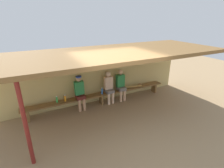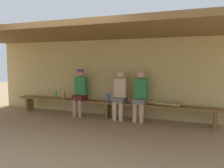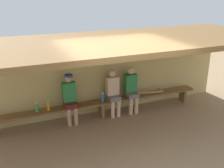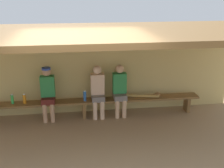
{
  "view_description": "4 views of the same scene",
  "coord_description": "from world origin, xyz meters",
  "px_view_note": "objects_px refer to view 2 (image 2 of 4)",
  "views": [
    {
      "loc": [
        -2.46,
        -4.34,
        3.4
      ],
      "look_at": [
        0.45,
        1.45,
        0.84
      ],
      "focal_mm": 27.6,
      "sensor_mm": 36.0,
      "label": 1
    },
    {
      "loc": [
        2.41,
        -4.25,
        1.56
      ],
      "look_at": [
        0.2,
        1.36,
        0.98
      ],
      "focal_mm": 36.53,
      "sensor_mm": 36.0,
      "label": 2
    },
    {
      "loc": [
        -2.31,
        -4.84,
        3.47
      ],
      "look_at": [
        0.21,
        1.28,
        1.04
      ],
      "focal_mm": 42.94,
      "sensor_mm": 36.0,
      "label": 3
    },
    {
      "loc": [
        -0.17,
        -5.03,
        3.15
      ],
      "look_at": [
        0.71,
        1.44,
        0.9
      ],
      "focal_mm": 44.86,
      "sensor_mm": 36.0,
      "label": 4
    }
  ],
  "objects_px": {
    "bench": "(108,104)",
    "water_bottle_blue": "(56,94)",
    "player_near_post": "(140,94)",
    "water_bottle_green": "(64,95)",
    "baseball_bat": "(163,104)",
    "player_in_white": "(120,93)",
    "player_in_blue": "(80,90)",
    "baseball_glove_tan": "(179,104)",
    "water_bottle_clear": "(108,97)"
  },
  "relations": [
    {
      "from": "water_bottle_clear",
      "to": "baseball_glove_tan",
      "type": "bearing_deg",
      "value": 1.79
    },
    {
      "from": "player_in_white",
      "to": "player_in_blue",
      "type": "bearing_deg",
      "value": 179.98
    },
    {
      "from": "player_in_blue",
      "to": "baseball_glove_tan",
      "type": "xyz_separation_m",
      "value": [
        2.79,
        0.02,
        -0.24
      ]
    },
    {
      "from": "player_in_white",
      "to": "player_near_post",
      "type": "height_order",
      "value": "same"
    },
    {
      "from": "bench",
      "to": "baseball_glove_tan",
      "type": "distance_m",
      "value": 1.92
    },
    {
      "from": "water_bottle_blue",
      "to": "water_bottle_clear",
      "type": "relative_size",
      "value": 0.91
    },
    {
      "from": "player_in_blue",
      "to": "water_bottle_blue",
      "type": "height_order",
      "value": "player_in_blue"
    },
    {
      "from": "baseball_glove_tan",
      "to": "bench",
      "type": "bearing_deg",
      "value": 122.0
    },
    {
      "from": "baseball_glove_tan",
      "to": "water_bottle_clear",
      "type": "bearing_deg",
      "value": 123.19
    },
    {
      "from": "baseball_bat",
      "to": "baseball_glove_tan",
      "type": "bearing_deg",
      "value": 14.61
    },
    {
      "from": "water_bottle_clear",
      "to": "baseball_glove_tan",
      "type": "distance_m",
      "value": 1.89
    },
    {
      "from": "baseball_glove_tan",
      "to": "water_bottle_blue",
      "type": "bearing_deg",
      "value": 121.41
    },
    {
      "from": "player_in_white",
      "to": "baseball_bat",
      "type": "xyz_separation_m",
      "value": [
        1.17,
        -0.0,
        -0.24
      ]
    },
    {
      "from": "player_in_white",
      "to": "player_in_blue",
      "type": "xyz_separation_m",
      "value": [
        -1.23,
        0.0,
        0.02
      ]
    },
    {
      "from": "water_bottle_clear",
      "to": "baseball_bat",
      "type": "relative_size",
      "value": 0.33
    },
    {
      "from": "water_bottle_clear",
      "to": "player_in_blue",
      "type": "bearing_deg",
      "value": 177.3
    },
    {
      "from": "player_in_blue",
      "to": "water_bottle_blue",
      "type": "relative_size",
      "value": 5.38
    },
    {
      "from": "player_near_post",
      "to": "baseball_glove_tan",
      "type": "xyz_separation_m",
      "value": [
        1.0,
        0.02,
        -0.22
      ]
    },
    {
      "from": "bench",
      "to": "water_bottle_clear",
      "type": "relative_size",
      "value": 21.89
    },
    {
      "from": "bench",
      "to": "baseball_bat",
      "type": "relative_size",
      "value": 7.27
    },
    {
      "from": "player_near_post",
      "to": "player_in_blue",
      "type": "relative_size",
      "value": 0.99
    },
    {
      "from": "player_near_post",
      "to": "water_bottle_blue",
      "type": "height_order",
      "value": "player_near_post"
    },
    {
      "from": "player_near_post",
      "to": "player_in_blue",
      "type": "xyz_separation_m",
      "value": [
        -1.79,
        0.0,
        0.02
      ]
    },
    {
      "from": "bench",
      "to": "baseball_glove_tan",
      "type": "relative_size",
      "value": 25.0
    },
    {
      "from": "player_in_white",
      "to": "water_bottle_clear",
      "type": "height_order",
      "value": "player_in_white"
    },
    {
      "from": "bench",
      "to": "baseball_bat",
      "type": "xyz_separation_m",
      "value": [
        1.53,
        -0.0,
        0.11
      ]
    },
    {
      "from": "player_in_blue",
      "to": "baseball_glove_tan",
      "type": "bearing_deg",
      "value": 0.34
    },
    {
      "from": "bench",
      "to": "baseball_glove_tan",
      "type": "xyz_separation_m",
      "value": [
        1.92,
        0.02,
        0.12
      ]
    },
    {
      "from": "player_in_blue",
      "to": "water_bottle_clear",
      "type": "xyz_separation_m",
      "value": [
        0.9,
        -0.04,
        -0.16
      ]
    },
    {
      "from": "player_in_blue",
      "to": "baseball_bat",
      "type": "distance_m",
      "value": 2.42
    },
    {
      "from": "player_in_blue",
      "to": "water_bottle_green",
      "type": "xyz_separation_m",
      "value": [
        -0.57,
        -0.0,
        -0.17
      ]
    },
    {
      "from": "water_bottle_green",
      "to": "baseball_bat",
      "type": "relative_size",
      "value": 0.3
    },
    {
      "from": "baseball_glove_tan",
      "to": "player_near_post",
      "type": "bearing_deg",
      "value": 122.38
    },
    {
      "from": "water_bottle_blue",
      "to": "player_in_white",
      "type": "bearing_deg",
      "value": -0.46
    },
    {
      "from": "player_near_post",
      "to": "baseball_glove_tan",
      "type": "distance_m",
      "value": 1.02
    },
    {
      "from": "bench",
      "to": "baseball_bat",
      "type": "bearing_deg",
      "value": -0.0
    },
    {
      "from": "baseball_bat",
      "to": "water_bottle_clear",
      "type": "bearing_deg",
      "value": -166.89
    },
    {
      "from": "player_near_post",
      "to": "water_bottle_green",
      "type": "relative_size",
      "value": 5.41
    },
    {
      "from": "bench",
      "to": "water_bottle_blue",
      "type": "xyz_separation_m",
      "value": [
        -1.73,
        0.02,
        0.19
      ]
    },
    {
      "from": "water_bottle_blue",
      "to": "baseball_glove_tan",
      "type": "bearing_deg",
      "value": 0.0
    },
    {
      "from": "bench",
      "to": "player_in_white",
      "type": "bearing_deg",
      "value": 0.49
    },
    {
      "from": "bench",
      "to": "water_bottle_clear",
      "type": "xyz_separation_m",
      "value": [
        0.03,
        -0.04,
        0.2
      ]
    },
    {
      "from": "water_bottle_clear",
      "to": "baseball_bat",
      "type": "bearing_deg",
      "value": 1.48
    },
    {
      "from": "bench",
      "to": "player_near_post",
      "type": "relative_size",
      "value": 4.49
    },
    {
      "from": "water_bottle_blue",
      "to": "baseball_bat",
      "type": "bearing_deg",
      "value": -0.35
    },
    {
      "from": "player_near_post",
      "to": "baseball_bat",
      "type": "height_order",
      "value": "player_near_post"
    },
    {
      "from": "player_in_blue",
      "to": "water_bottle_blue",
      "type": "bearing_deg",
      "value": 178.92
    },
    {
      "from": "bench",
      "to": "baseball_glove_tan",
      "type": "height_order",
      "value": "baseball_glove_tan"
    },
    {
      "from": "player_in_white",
      "to": "player_in_blue",
      "type": "height_order",
      "value": "player_in_blue"
    },
    {
      "from": "water_bottle_blue",
      "to": "water_bottle_clear",
      "type": "xyz_separation_m",
      "value": [
        1.76,
        -0.06,
        0.01
      ]
    }
  ]
}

